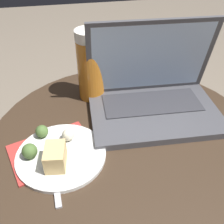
# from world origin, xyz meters

# --- Properties ---
(table) EXTENTS (0.68, 0.68, 0.51)m
(table) POSITION_xyz_m (0.00, 0.00, 0.38)
(table) COLOR #515156
(table) RESTS_ON ground_plane
(napkin) EXTENTS (0.22, 0.18, 0.00)m
(napkin) POSITION_xyz_m (-0.18, -0.02, 0.51)
(napkin) COLOR #B7332D
(napkin) RESTS_ON table
(laptop) EXTENTS (0.35, 0.25, 0.24)m
(laptop) POSITION_xyz_m (0.09, 0.09, 0.56)
(laptop) COLOR #47474C
(laptop) RESTS_ON table
(beer_glass) EXTENTS (0.08, 0.08, 0.20)m
(beer_glass) POSITION_xyz_m (-0.06, 0.18, 0.61)
(beer_glass) COLOR #C6701E
(beer_glass) RESTS_ON table
(snack_plate) EXTENTS (0.20, 0.20, 0.05)m
(snack_plate) POSITION_xyz_m (-0.17, -0.04, 0.52)
(snack_plate) COLOR silver
(snack_plate) RESTS_ON table
(fork) EXTENTS (0.03, 0.19, 0.00)m
(fork) POSITION_xyz_m (-0.18, -0.06, 0.51)
(fork) COLOR #B2B2B7
(fork) RESTS_ON table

